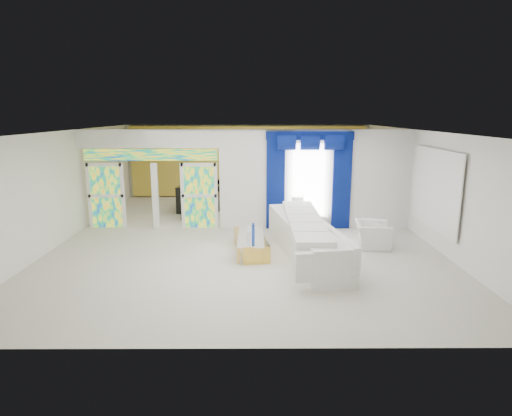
{
  "coord_description": "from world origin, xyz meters",
  "views": [
    {
      "loc": [
        0.25,
        -11.79,
        3.46
      ],
      "look_at": [
        0.3,
        -1.2,
        1.1
      ],
      "focal_mm": 29.85,
      "sensor_mm": 36.0,
      "label": 1
    }
  ],
  "objects_px": {
    "white_sofa": "(305,239)",
    "grand_piano": "(202,196)",
    "console_table": "(307,222)",
    "coffee_table": "(251,244)",
    "armchair": "(372,235)"
  },
  "relations": [
    {
      "from": "white_sofa",
      "to": "coffee_table",
      "type": "bearing_deg",
      "value": 158.33
    },
    {
      "from": "coffee_table",
      "to": "white_sofa",
      "type": "bearing_deg",
      "value": -12.53
    },
    {
      "from": "coffee_table",
      "to": "console_table",
      "type": "relative_size",
      "value": 1.54
    },
    {
      "from": "white_sofa",
      "to": "armchair",
      "type": "distance_m",
      "value": 2.01
    },
    {
      "from": "console_table",
      "to": "grand_piano",
      "type": "height_order",
      "value": "grand_piano"
    },
    {
      "from": "console_table",
      "to": "grand_piano",
      "type": "bearing_deg",
      "value": 141.55
    },
    {
      "from": "console_table",
      "to": "armchair",
      "type": "bearing_deg",
      "value": -49.51
    },
    {
      "from": "coffee_table",
      "to": "grand_piano",
      "type": "relative_size",
      "value": 1.04
    },
    {
      "from": "white_sofa",
      "to": "armchair",
      "type": "bearing_deg",
      "value": 12.34
    },
    {
      "from": "coffee_table",
      "to": "armchair",
      "type": "height_order",
      "value": "armchair"
    },
    {
      "from": "white_sofa",
      "to": "grand_piano",
      "type": "relative_size",
      "value": 2.41
    },
    {
      "from": "white_sofa",
      "to": "armchair",
      "type": "relative_size",
      "value": 4.46
    },
    {
      "from": "grand_piano",
      "to": "armchair",
      "type": "bearing_deg",
      "value": -34.59
    },
    {
      "from": "white_sofa",
      "to": "grand_piano",
      "type": "distance_m",
      "value": 6.2
    },
    {
      "from": "console_table",
      "to": "coffee_table",
      "type": "bearing_deg",
      "value": -127.61
    }
  ]
}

